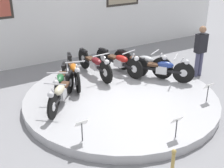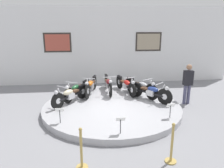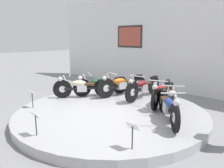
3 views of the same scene
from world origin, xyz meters
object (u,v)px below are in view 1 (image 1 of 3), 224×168
motorcycle_green (61,81)px  motorcycle_orange (74,70)px  visitor_standing (201,48)px  motorcycle_silver (143,62)px  motorcycle_red (119,61)px  motorcycle_blue (162,68)px  info_placard_front_right (208,88)px  motorcycle_cream (61,92)px  info_placard_front_centre (177,123)px  motorcycle_maroon (95,64)px  info_placard_front_left (82,126)px

motorcycle_green → motorcycle_orange: size_ratio=0.88×
motorcycle_green → visitor_standing: size_ratio=1.05×
motorcycle_silver → visitor_standing: 1.89m
motorcycle_orange → motorcycle_red: 1.54m
motorcycle_blue → info_placard_front_right: bearing=-83.3°
motorcycle_green → motorcycle_orange: bearing=38.6°
motorcycle_green → motorcycle_cream: bearing=-110.3°
info_placard_front_centre → motorcycle_blue: bearing=58.0°
motorcycle_maroon → info_placard_front_centre: 3.78m
motorcycle_cream → info_placard_front_centre: bearing=-58.0°
motorcycle_cream → motorcycle_green: size_ratio=0.89×
motorcycle_orange → motorcycle_blue: motorcycle_orange is taller
motorcycle_cream → motorcycle_maroon: size_ratio=0.77×
motorcycle_cream → motorcycle_red: bearing=24.9°
motorcycle_green → info_placard_front_right: 3.86m
motorcycle_cream → motorcycle_orange: 1.36m
motorcycle_maroon → motorcycle_blue: 2.02m
motorcycle_blue → motorcycle_orange: bearing=155.0°
motorcycle_maroon → info_placard_front_left: 3.41m
motorcycle_silver → info_placard_front_centre: bearing=-113.0°
info_placard_front_right → motorcycle_red: bearing=110.1°
motorcycle_blue → info_placard_front_left: bearing=-153.7°
motorcycle_red → visitor_standing: bearing=-23.7°
info_placard_front_left → motorcycle_blue: bearing=26.3°
motorcycle_green → info_placard_front_right: size_ratio=3.38×
info_placard_front_centre → motorcycle_maroon: bearing=90.0°
motorcycle_blue → motorcycle_red: bearing=126.6°
motorcycle_red → info_placard_front_left: 3.74m
motorcycle_green → motorcycle_maroon: (1.35, 0.63, 0.02)m
motorcycle_red → info_placard_front_right: (1.00, -2.74, -0.02)m
motorcycle_maroon → motorcycle_orange: bearing=-167.8°
motorcycle_orange → motorcycle_maroon: size_ratio=0.98×
motorcycle_silver → info_placard_front_right: 2.33m
info_placard_front_left → info_placard_front_centre: (1.77, -0.87, 0.00)m
motorcycle_orange → motorcycle_silver: motorcycle_silver is taller
motorcycle_maroon → info_placard_front_right: 3.41m
motorcycle_orange → motorcycle_blue: bearing=-25.0°
motorcycle_green → info_placard_front_centre: size_ratio=3.38×
motorcycle_blue → motorcycle_silver: bearing=110.4°
motorcycle_maroon → info_placard_front_centre: size_ratio=3.93×
motorcycle_cream → motorcycle_green: same height
motorcycle_cream → info_placard_front_left: (-0.19, -1.65, -0.01)m
motorcycle_silver → info_placard_front_left: (-3.11, -2.29, -0.03)m
motorcycle_maroon → info_placard_front_centre: bearing=-90.0°
motorcycle_orange → info_placard_front_left: size_ratio=3.85×
info_placard_front_right → motorcycle_green: bearing=143.7°
motorcycle_blue → info_placard_front_centre: bearing=-122.0°
motorcycle_maroon → info_placard_front_right: size_ratio=3.93×
motorcycle_silver → motorcycle_blue: bearing=-69.6°
info_placard_front_left → info_placard_front_centre: 1.97m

